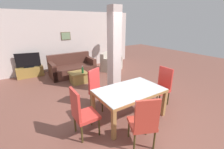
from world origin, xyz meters
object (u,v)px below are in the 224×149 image
Objects in this scene: dining_table at (129,95)px; dining_chair_near_left at (144,121)px; dining_chair_head_right at (162,85)px; sofa at (72,68)px; tv_stand at (30,72)px; bottle at (83,70)px; dining_chair_head_left at (82,112)px; dining_chair_far_left at (98,87)px; tv_screen at (28,60)px; floor_lamp at (112,38)px; armchair at (111,64)px; coffee_table at (78,77)px.

dining_table is 0.98m from dining_chair_near_left.
sofa is (-1.31, 3.75, -0.26)m from dining_chair_head_right.
sofa reaches higher than tv_stand.
sofa is at bearing 90.68° from bottle.
dining_chair_head_left and dining_chair_far_left have the same top height.
tv_screen is at bearing -173.66° from dining_chair_head_left.
bottle is at bearing 157.00° from dining_chair_head_left.
dining_table is 1.51× the size of dining_chair_head_right.
sofa is at bearing 19.23° from dining_chair_head_right.
dining_table is at bearing 90.00° from dining_chair_near_left.
bottle is 2.54m from tv_stand.
sofa is at bearing 163.82° from dining_chair_head_left.
dining_chair_head_left reaches higher than bottle.
dining_table is at bearing -87.45° from bottle.
floor_lamp is at bearing 33.13° from bottle.
dining_chair_head_right is 1.00× the size of dining_chair_near_left.
sofa is at bearing -49.81° from armchair.
dining_chair_near_left reaches higher than tv_stand.
tv_stand is (-3.39, 1.14, -0.08)m from armchair.
dining_chair_far_left is (-0.40, 0.86, -0.03)m from dining_table.
dining_chair_near_left reaches higher than armchair.
dining_chair_head_left is 4.57m from tv_screen.
dining_chair_far_left and dining_chair_head_right have the same top height.
dining_chair_head_left reaches higher than sofa.
dining_table is 5.90× the size of bottle.
armchair is 2.02m from coffee_table.
sofa is at bearing -26.19° from tv_stand.
bottle is (0.13, -0.16, 0.31)m from coffee_table.
bottle is 0.16× the size of floor_lamp.
armchair is 3.57m from tv_stand.
bottle is 2.88m from floor_lamp.
floor_lamp is at bearing 62.08° from dining_table.
dining_chair_head_right is 3.98m from sofa.
tv_screen is at bearing 129.75° from coffee_table.
dining_chair_near_left reaches higher than sofa.
dining_table is 1.31× the size of armchair.
dining_chair_head_left is 4.47m from armchair.
dining_chair_head_left reaches higher than dining_table.
tv_screen is (0.00, -0.00, 0.50)m from tv_stand.
dining_chair_head_right is 3.90× the size of bottle.
tv_stand is at bearing -64.34° from tv_screen.
armchair is 1.91× the size of coffee_table.
coffee_table is 2.36m from tv_screen.
armchair reaches higher than dining_table.
tv_screen is (-1.59, 0.78, 0.41)m from sofa.
dining_chair_far_left is at bearing 121.45° from tv_screen.
dining_chair_far_left and dining_chair_near_left have the same top height.
floor_lamp reaches higher than dining_table.
dining_chair_head_right is at bearing -57.40° from tv_stand.
armchair is 4.51× the size of bottle.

